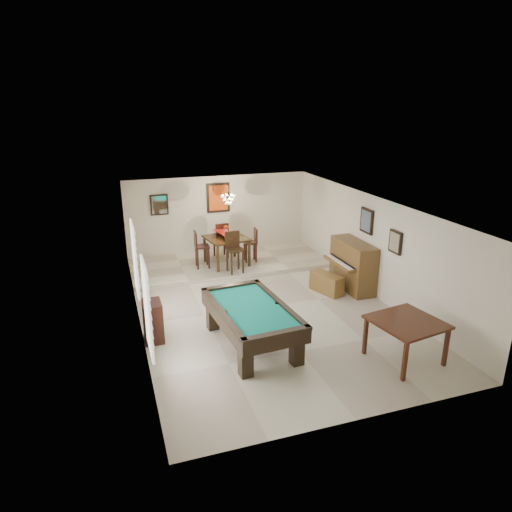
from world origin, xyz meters
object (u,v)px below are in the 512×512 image
square_table (405,340)px  dining_table (227,249)px  pool_table (252,327)px  chandelier (228,196)px  apothecary_chest (153,321)px  upright_piano (348,266)px  dining_chair_east (250,245)px  piano_bench (327,283)px  flower_vase (226,229)px  dining_chair_north (221,240)px  dining_chair_west (202,249)px  dining_chair_south (235,253)px

square_table → dining_table: (-1.95, 6.21, 0.18)m
pool_table → dining_table: bearing=76.9°
square_table → dining_table: 6.51m
chandelier → apothecary_chest: bearing=-124.8°
upright_piano → dining_chair_east: upright_piano is taller
piano_bench → flower_vase: size_ratio=3.55×
piano_bench → chandelier: (-1.90, 2.87, 1.94)m
dining_chair_north → dining_chair_east: 1.03m
apothecary_chest → dining_chair_north: (2.65, 4.54, 0.26)m
dining_chair_west → chandelier: (0.89, 0.20, 1.52)m
dining_chair_south → chandelier: bearing=79.0°
dining_chair_north → chandelier: 1.61m
upright_piano → piano_bench: (-0.64, -0.06, -0.40)m
dining_chair_east → chandelier: bearing=-94.5°
dining_chair_west → flower_vase: bearing=-83.8°
chandelier → flower_vase: bearing=-128.5°
upright_piano → dining_chair_north: size_ratio=1.39×
apothecary_chest → dining_chair_south: bearing=48.7°
upright_piano → dining_chair_north: 4.29m
pool_table → upright_piano: 3.98m
dining_chair_north → dining_chair_west: size_ratio=1.02×
apothecary_chest → chandelier: 5.18m
pool_table → dining_chair_east: size_ratio=2.46×
piano_bench → apothecary_chest: (-4.68, -1.13, 0.17)m
upright_piano → apothecary_chest: 5.45m
dining_chair_west → apothecary_chest: bearing=157.1°
dining_table → square_table: bearing=-72.6°
pool_table → piano_bench: 3.41m
flower_vase → dining_chair_north: (-0.00, 0.71, -0.53)m
apothecary_chest → dining_table: 4.67m
pool_table → flower_vase: bearing=76.9°
chandelier → piano_bench: bearing=-56.5°
flower_vase → dining_chair_east: flower_vase is taller
dining_chair_south → upright_piano: bearing=-41.6°
dining_chair_west → dining_chair_east: size_ratio=1.08×
upright_piano → dining_chair_east: bearing=125.3°
dining_table → dining_chair_south: 0.77m
square_table → piano_bench: 3.51m
piano_bench → square_table: bearing=-91.3°
apothecary_chest → piano_bench: bearing=13.6°
dining_chair_east → pool_table: bearing=-10.6°
pool_table → dining_table: (0.73, 4.71, 0.18)m
flower_vase → apothecary_chest: bearing=-124.6°
dining_chair_north → dining_chair_west: (-0.76, -0.74, -0.01)m
dining_chair_south → dining_chair_east: (0.72, 0.80, -0.08)m
dining_chair_east → piano_bench: bearing=31.6°
square_table → dining_chair_south: bearing=109.3°
upright_piano → piano_bench: bearing=-175.0°
piano_bench → chandelier: bearing=123.5°
dining_chair_west → square_table: bearing=-152.8°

